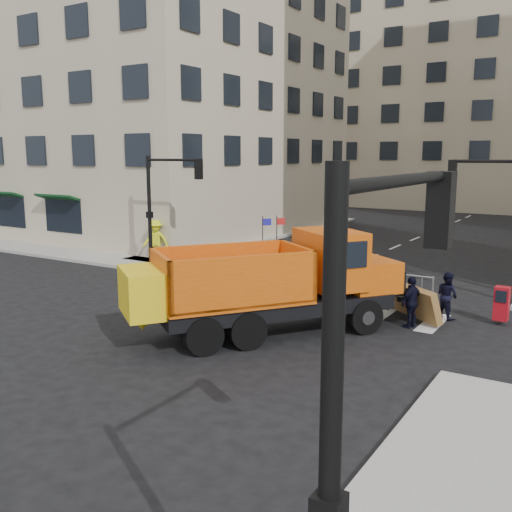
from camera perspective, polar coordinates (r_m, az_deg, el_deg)
The scene contains 13 objects.
ground at distance 17.59m, azimuth -7.52°, elevation -8.00°, with size 120.00×120.00×0.00m, color black.
sidewalk_back at distance 24.48m, azimuth 5.21°, elevation -2.59°, with size 64.00×5.00×0.15m, color gray.
building_left at distance 45.60m, azimuth -11.62°, elevation 19.46°, with size 24.00×22.00×26.00m, color #B9A88E.
building_far at distance 66.05m, azimuth 23.32°, elevation 15.02°, with size 30.00×18.00×24.00m, color gray.
traffic_light_left at distance 27.78m, azimuth -10.60°, elevation 4.28°, with size 0.18×0.18×5.40m, color black.
traffic_light_near at distance 5.02m, azimuth 7.32°, elevation -23.08°, with size 0.18×0.18×5.40m, color black.
crowd_barriers at distance 23.94m, azimuth 2.65°, elevation -1.69°, with size 12.60×0.60×1.10m, color #9EA0A5, non-canonical shape.
plow_truck at distance 17.23m, azimuth 1.23°, elevation -2.54°, with size 7.80×9.33×3.76m.
cop_a at distance 20.68m, azimuth 13.54°, elevation -2.76°, with size 0.68×0.45×1.87m, color black.
cop_b at distance 20.14m, azimuth 18.56°, elevation -3.75°, with size 0.78×0.61×1.60m, color black.
cop_c at distance 18.78m, azimuth 15.29°, elevation -4.47°, with size 0.97×0.41×1.66m, color black.
worker at distance 29.29m, azimuth -9.99°, elevation 1.58°, with size 1.32×0.76×2.05m, color yellow.
newspaper_box at distance 20.10m, azimuth 23.35°, elevation -4.38°, with size 0.45×0.40×1.10m, color maroon.
Camera 1 is at (10.71, -12.85, 5.44)m, focal length 40.00 mm.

